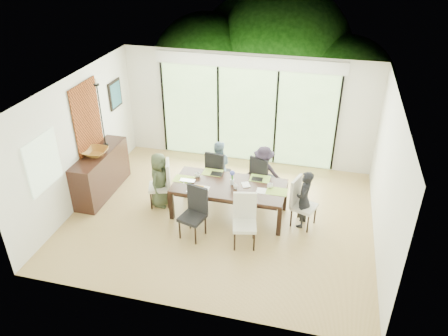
% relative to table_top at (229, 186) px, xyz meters
% --- Properties ---
extents(floor, '(6.00, 5.00, 0.01)m').
position_rel_table_top_xyz_m(floor, '(-0.14, -0.13, -0.67)').
color(floor, olive).
rests_on(floor, ground).
extents(ceiling, '(6.00, 5.00, 0.01)m').
position_rel_table_top_xyz_m(ceiling, '(-0.14, -0.13, 2.04)').
color(ceiling, white).
rests_on(ceiling, wall_back).
extents(wall_back, '(6.00, 0.02, 2.70)m').
position_rel_table_top_xyz_m(wall_back, '(-0.14, 2.38, 0.68)').
color(wall_back, silver).
rests_on(wall_back, floor).
extents(wall_front, '(6.00, 0.02, 2.70)m').
position_rel_table_top_xyz_m(wall_front, '(-0.14, -2.64, 0.68)').
color(wall_front, beige).
rests_on(wall_front, floor).
extents(wall_left, '(0.02, 5.00, 2.70)m').
position_rel_table_top_xyz_m(wall_left, '(-3.15, -0.13, 0.68)').
color(wall_left, white).
rests_on(wall_left, floor).
extents(wall_right, '(0.02, 5.00, 2.70)m').
position_rel_table_top_xyz_m(wall_right, '(2.87, -0.13, 0.68)').
color(wall_right, beige).
rests_on(wall_right, floor).
extents(glass_doors, '(4.20, 0.02, 2.30)m').
position_rel_table_top_xyz_m(glass_doors, '(-0.14, 2.34, 0.53)').
color(glass_doors, '#598C3F').
rests_on(glass_doors, wall_back).
extents(blinds_header, '(4.40, 0.06, 0.28)m').
position_rel_table_top_xyz_m(blinds_header, '(-0.14, 2.33, 1.83)').
color(blinds_header, white).
rests_on(blinds_header, wall_back).
extents(mullion_a, '(0.05, 0.04, 2.30)m').
position_rel_table_top_xyz_m(mullion_a, '(-2.24, 2.33, 0.53)').
color(mullion_a, black).
rests_on(mullion_a, wall_back).
extents(mullion_b, '(0.05, 0.04, 2.30)m').
position_rel_table_top_xyz_m(mullion_b, '(-0.84, 2.33, 0.53)').
color(mullion_b, black).
rests_on(mullion_b, wall_back).
extents(mullion_c, '(0.05, 0.04, 2.30)m').
position_rel_table_top_xyz_m(mullion_c, '(0.56, 2.33, 0.53)').
color(mullion_c, black).
rests_on(mullion_c, wall_back).
extents(mullion_d, '(0.05, 0.04, 2.30)m').
position_rel_table_top_xyz_m(mullion_d, '(1.96, 2.33, 0.53)').
color(mullion_d, black).
rests_on(mullion_d, wall_back).
extents(side_window, '(0.02, 0.90, 1.00)m').
position_rel_table_top_xyz_m(side_window, '(-3.11, -1.33, 0.83)').
color(side_window, '#8CAD7F').
rests_on(side_window, wall_left).
extents(deck, '(6.00, 1.80, 0.10)m').
position_rel_table_top_xyz_m(deck, '(-0.14, 3.27, -0.72)').
color(deck, brown).
rests_on(deck, ground).
extents(rail_top, '(6.00, 0.08, 0.06)m').
position_rel_table_top_xyz_m(rail_top, '(-0.14, 4.07, -0.12)').
color(rail_top, brown).
rests_on(rail_top, deck).
extents(foliage_left, '(3.20, 3.20, 3.20)m').
position_rel_table_top_xyz_m(foliage_left, '(-1.94, 5.07, 0.77)').
color(foliage_left, '#14380F').
rests_on(foliage_left, ground).
extents(foliage_mid, '(4.00, 4.00, 4.00)m').
position_rel_table_top_xyz_m(foliage_mid, '(0.26, 5.67, 1.13)').
color(foliage_mid, '#14380F').
rests_on(foliage_mid, ground).
extents(foliage_right, '(2.80, 2.80, 2.80)m').
position_rel_table_top_xyz_m(foliage_right, '(2.06, 4.87, 0.59)').
color(foliage_right, '#14380F').
rests_on(foliage_right, ground).
extents(foliage_far, '(3.60, 3.60, 3.60)m').
position_rel_table_top_xyz_m(foliage_far, '(-0.74, 6.37, 0.95)').
color(foliage_far, '#14380F').
rests_on(foliage_far, ground).
extents(table_top, '(2.23, 1.02, 0.06)m').
position_rel_table_top_xyz_m(table_top, '(0.00, 0.00, 0.00)').
color(table_top, black).
rests_on(table_top, floor).
extents(table_apron, '(2.04, 0.84, 0.09)m').
position_rel_table_top_xyz_m(table_apron, '(0.00, -0.00, -0.08)').
color(table_apron, black).
rests_on(table_apron, floor).
extents(table_leg_fl, '(0.08, 0.08, 0.64)m').
position_rel_table_top_xyz_m(table_leg_fl, '(-1.08, -0.43, -0.35)').
color(table_leg_fl, black).
rests_on(table_leg_fl, floor).
extents(table_leg_fr, '(0.08, 0.08, 0.64)m').
position_rel_table_top_xyz_m(table_leg_fr, '(1.08, -0.43, -0.35)').
color(table_leg_fr, black).
rests_on(table_leg_fr, floor).
extents(table_leg_bl, '(0.08, 0.08, 0.64)m').
position_rel_table_top_xyz_m(table_leg_bl, '(-1.08, 0.43, -0.35)').
color(table_leg_bl, black).
rests_on(table_leg_bl, floor).
extents(table_leg_br, '(0.08, 0.08, 0.64)m').
position_rel_table_top_xyz_m(table_leg_br, '(1.08, 0.43, -0.35)').
color(table_leg_br, black).
rests_on(table_leg_br, floor).
extents(chair_left_end, '(0.54, 0.54, 1.02)m').
position_rel_table_top_xyz_m(chair_left_end, '(-1.50, 0.00, -0.16)').
color(chair_left_end, silver).
rests_on(chair_left_end, floor).
extents(chair_right_end, '(0.54, 0.54, 1.02)m').
position_rel_table_top_xyz_m(chair_right_end, '(1.50, 0.00, -0.16)').
color(chair_right_end, beige).
rests_on(chair_right_end, floor).
extents(chair_far_left, '(0.48, 0.48, 1.02)m').
position_rel_table_top_xyz_m(chair_far_left, '(-0.45, 0.85, -0.16)').
color(chair_far_left, black).
rests_on(chair_far_left, floor).
extents(chair_far_right, '(0.56, 0.56, 1.02)m').
position_rel_table_top_xyz_m(chair_far_right, '(0.55, 0.85, -0.16)').
color(chair_far_right, black).
rests_on(chair_far_right, floor).
extents(chair_near_left, '(0.52, 0.52, 1.02)m').
position_rel_table_top_xyz_m(chair_near_left, '(-0.50, -0.87, -0.16)').
color(chair_near_left, black).
rests_on(chair_near_left, floor).
extents(chair_near_right, '(0.51, 0.51, 1.02)m').
position_rel_table_top_xyz_m(chair_near_right, '(0.50, -0.87, -0.16)').
color(chair_near_right, silver).
rests_on(chair_near_right, floor).
extents(person_left_end, '(0.42, 0.60, 1.20)m').
position_rel_table_top_xyz_m(person_left_end, '(-1.48, 0.00, -0.07)').
color(person_left_end, '#404B32').
rests_on(person_left_end, floor).
extents(person_right_end, '(0.43, 0.60, 1.20)m').
position_rel_table_top_xyz_m(person_right_end, '(1.48, 0.00, -0.07)').
color(person_right_end, black).
rests_on(person_right_end, floor).
extents(person_far_left, '(0.63, 0.48, 1.20)m').
position_rel_table_top_xyz_m(person_far_left, '(-0.45, 0.83, -0.07)').
color(person_far_left, '#7897AD').
rests_on(person_far_left, floor).
extents(person_far_right, '(0.56, 0.36, 1.20)m').
position_rel_table_top_xyz_m(person_far_right, '(0.55, 0.83, -0.07)').
color(person_far_right, '#251D2C').
rests_on(person_far_right, floor).
extents(placemat_left, '(0.41, 0.30, 0.01)m').
position_rel_table_top_xyz_m(placemat_left, '(-0.95, 0.00, 0.03)').
color(placemat_left, '#95B23F').
rests_on(placemat_left, table_top).
extents(placemat_right, '(0.41, 0.30, 0.01)m').
position_rel_table_top_xyz_m(placemat_right, '(0.95, 0.00, 0.03)').
color(placemat_right, '#86A63B').
rests_on(placemat_right, table_top).
extents(placemat_far_l, '(0.41, 0.30, 0.01)m').
position_rel_table_top_xyz_m(placemat_far_l, '(-0.45, 0.40, 0.03)').
color(placemat_far_l, '#9FBD43').
rests_on(placemat_far_l, table_top).
extents(placemat_far_r, '(0.41, 0.30, 0.01)m').
position_rel_table_top_xyz_m(placemat_far_r, '(0.55, 0.40, 0.03)').
color(placemat_far_r, '#85B440').
rests_on(placemat_far_r, table_top).
extents(placemat_paper, '(0.41, 0.30, 0.01)m').
position_rel_table_top_xyz_m(placemat_paper, '(-0.55, -0.30, 0.03)').
color(placemat_paper, white).
rests_on(placemat_paper, table_top).
extents(tablet_far_l, '(0.24, 0.17, 0.01)m').
position_rel_table_top_xyz_m(tablet_far_l, '(-0.35, 0.35, 0.04)').
color(tablet_far_l, black).
rests_on(tablet_far_l, table_top).
extents(tablet_far_r, '(0.22, 0.16, 0.01)m').
position_rel_table_top_xyz_m(tablet_far_r, '(0.50, 0.35, 0.04)').
color(tablet_far_r, black).
rests_on(tablet_far_r, table_top).
extents(papers, '(0.28, 0.20, 0.00)m').
position_rel_table_top_xyz_m(papers, '(0.70, -0.05, 0.03)').
color(papers, white).
rests_on(papers, table_top).
extents(platter_base, '(0.24, 0.24, 0.02)m').
position_rel_table_top_xyz_m(platter_base, '(-0.55, -0.30, 0.04)').
color(platter_base, white).
rests_on(platter_base, table_top).
extents(platter_snacks, '(0.19, 0.19, 0.01)m').
position_rel_table_top_xyz_m(platter_snacks, '(-0.55, -0.30, 0.06)').
color(platter_snacks, '#BF7B16').
rests_on(platter_snacks, table_top).
extents(vase, '(0.07, 0.07, 0.11)m').
position_rel_table_top_xyz_m(vase, '(0.05, 0.05, 0.08)').
color(vase, silver).
rests_on(vase, table_top).
extents(hyacinth_stems, '(0.04, 0.04, 0.15)m').
position_rel_table_top_xyz_m(hyacinth_stems, '(0.05, 0.05, 0.19)').
color(hyacinth_stems, '#337226').
rests_on(hyacinth_stems, table_top).
extents(hyacinth_blooms, '(0.10, 0.10, 0.10)m').
position_rel_table_top_xyz_m(hyacinth_blooms, '(0.05, 0.05, 0.29)').
color(hyacinth_blooms, '#545DD3').
rests_on(hyacinth_blooms, table_top).
extents(laptop, '(0.31, 0.20, 0.02)m').
position_rel_table_top_xyz_m(laptop, '(-0.85, -0.10, 0.04)').
color(laptop, silver).
rests_on(laptop, table_top).
extents(cup_a, '(0.16, 0.16, 0.09)m').
position_rel_table_top_xyz_m(cup_a, '(-0.70, 0.15, 0.07)').
color(cup_a, white).
rests_on(cup_a, table_top).
extents(cup_b, '(0.13, 0.13, 0.09)m').
position_rel_table_top_xyz_m(cup_b, '(0.15, -0.10, 0.07)').
color(cup_b, white).
rests_on(cup_b, table_top).
extents(cup_c, '(0.13, 0.13, 0.09)m').
position_rel_table_top_xyz_m(cup_c, '(0.80, 0.10, 0.07)').
color(cup_c, white).
rests_on(cup_c, table_top).
extents(book, '(0.23, 0.25, 0.02)m').
position_rel_table_top_xyz_m(book, '(0.25, 0.05, 0.04)').
color(book, white).
rests_on(book, table_top).
extents(sideboard, '(0.49, 1.74, 0.98)m').
position_rel_table_top_xyz_m(sideboard, '(-2.90, 0.14, -0.18)').
color(sideboard, black).
rests_on(sideboard, floor).
extents(bowl, '(0.52, 0.52, 0.13)m').
position_rel_table_top_xyz_m(bowl, '(-2.90, 0.04, 0.37)').
color(bowl, brown).
rests_on(bowl, sideboard).
extents(candlestick_base, '(0.11, 0.11, 0.04)m').
position_rel_table_top_xyz_m(candlestick_base, '(-2.90, 0.49, 0.33)').
color(candlestick_base, black).
rests_on(candlestick_base, sideboard).
extents(candlestick_shaft, '(0.03, 0.03, 1.36)m').
position_rel_table_top_xyz_m(candlestick_shaft, '(-2.90, 0.49, 1.02)').
color(candlestick_shaft, black).
rests_on(candlestick_shaft, sideboard).
extents(candlestick_pan, '(0.11, 0.11, 0.03)m').
position_rel_table_top_xyz_m(candlestick_pan, '(-2.90, 0.49, 1.70)').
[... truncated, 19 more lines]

